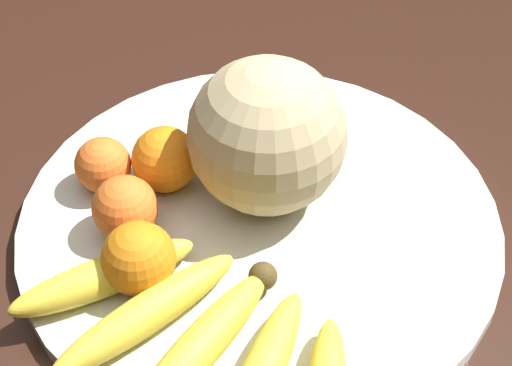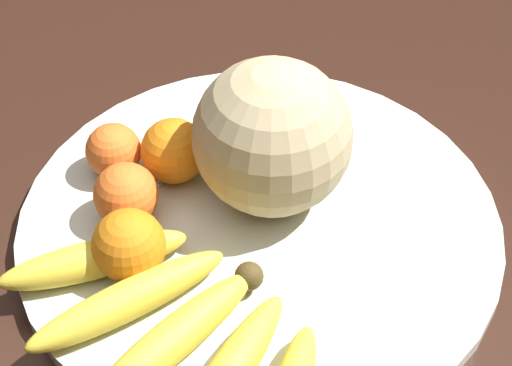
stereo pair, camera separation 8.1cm
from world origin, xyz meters
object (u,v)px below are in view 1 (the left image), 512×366
(orange_front_left, at_px, (103,165))
(orange_front_right, at_px, (125,208))
(banana_bunch, at_px, (201,342))
(orange_back_left, at_px, (138,258))
(fruit_bowl, at_px, (256,224))
(melon, at_px, (267,136))
(produce_tag, at_px, (138,200))
(orange_mid_center, at_px, (165,159))
(kitchen_table, at_px, (266,354))

(orange_front_left, relative_size, orange_front_right, 0.90)
(banana_bunch, bearing_deg, orange_front_left, -117.34)
(orange_front_right, bearing_deg, orange_back_left, -168.70)
(fruit_bowl, distance_m, orange_back_left, 0.14)
(melon, xyz_separation_m, orange_front_right, (-0.04, 0.14, -0.05))
(orange_front_left, distance_m, produce_tag, 0.05)
(banana_bunch, bearing_deg, melon, -161.28)
(melon, bearing_deg, orange_back_left, 129.61)
(fruit_bowl, xyz_separation_m, orange_front_left, (0.06, 0.15, 0.04))
(orange_back_left, distance_m, produce_tag, 0.11)
(fruit_bowl, xyz_separation_m, orange_back_left, (-0.07, 0.11, 0.04))
(orange_mid_center, relative_size, orange_back_left, 0.99)
(kitchen_table, bearing_deg, orange_back_left, 86.93)
(orange_front_left, bearing_deg, banana_bunch, -157.82)
(banana_bunch, height_order, produce_tag, banana_bunch)
(kitchen_table, xyz_separation_m, orange_front_left, (0.14, 0.15, 0.15))
(kitchen_table, height_order, orange_front_right, orange_front_right)
(orange_front_left, bearing_deg, orange_back_left, -164.44)
(kitchen_table, xyz_separation_m, orange_front_right, (0.07, 0.13, 0.16))
(orange_mid_center, height_order, orange_back_left, same)
(orange_mid_center, xyz_separation_m, orange_back_left, (-0.13, 0.03, 0.00))
(fruit_bowl, xyz_separation_m, orange_front_right, (-0.00, 0.13, 0.04))
(banana_bunch, height_order, orange_front_right, orange_front_right)
(orange_front_right, bearing_deg, orange_mid_center, -32.36)
(banana_bunch, bearing_deg, orange_front_right, -116.31)
(kitchen_table, distance_m, orange_front_left, 0.26)
(banana_bunch, xyz_separation_m, orange_back_left, (0.08, 0.05, 0.02))
(banana_bunch, xyz_separation_m, orange_front_right, (0.15, 0.06, 0.01))
(orange_mid_center, relative_size, produce_tag, 0.86)
(melon, relative_size, orange_front_left, 2.71)
(kitchen_table, relative_size, orange_front_right, 21.43)
(banana_bunch, distance_m, orange_front_left, 0.23)
(melon, bearing_deg, produce_tag, 89.92)
(orange_mid_center, bearing_deg, produce_tag, 127.71)
(orange_back_left, bearing_deg, orange_front_right, 11.30)
(melon, relative_size, orange_front_right, 2.44)
(fruit_bowl, distance_m, orange_front_left, 0.17)
(melon, bearing_deg, fruit_bowl, 158.27)
(fruit_bowl, height_order, melon, melon)
(kitchen_table, bearing_deg, orange_mid_center, 33.86)
(orange_mid_center, height_order, produce_tag, orange_mid_center)
(kitchen_table, relative_size, banana_bunch, 4.51)
(orange_front_right, relative_size, orange_back_left, 0.93)
(orange_mid_center, bearing_deg, orange_front_left, 87.37)
(orange_back_left, xyz_separation_m, produce_tag, (0.11, 0.00, -0.03))
(kitchen_table, relative_size, fruit_bowl, 2.85)
(produce_tag, bearing_deg, orange_mid_center, -32.54)
(fruit_bowl, bearing_deg, orange_back_left, 121.71)
(banana_bunch, distance_m, orange_back_left, 0.10)
(kitchen_table, bearing_deg, orange_front_right, 60.82)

